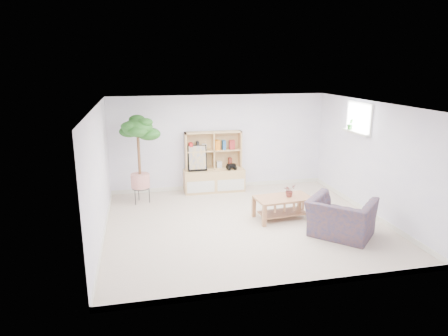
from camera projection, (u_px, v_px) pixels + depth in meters
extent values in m
cube|color=beige|center=(245.00, 224.00, 8.09)|extent=(5.50, 5.00, 0.01)
cube|color=white|center=(246.00, 105.00, 7.48)|extent=(5.50, 5.00, 0.01)
cube|color=silver|center=(220.00, 143.00, 10.15)|extent=(5.50, 0.01, 2.40)
cube|color=silver|center=(294.00, 211.00, 5.42)|extent=(5.50, 0.01, 2.40)
cube|color=silver|center=(99.00, 174.00, 7.22)|extent=(0.01, 5.00, 2.40)
cube|color=silver|center=(372.00, 159.00, 8.35)|extent=(0.01, 5.00, 2.40)
cube|color=silver|center=(356.00, 132.00, 8.78)|extent=(0.14, 1.00, 0.04)
imported|color=#295826|center=(289.00, 190.00, 8.25)|extent=(0.31, 0.29, 0.26)
imported|color=navy|center=(341.00, 215.00, 7.41)|extent=(1.49, 1.48, 0.83)
imported|color=#2A5F26|center=(350.00, 124.00, 8.98)|extent=(0.17, 0.15, 0.25)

